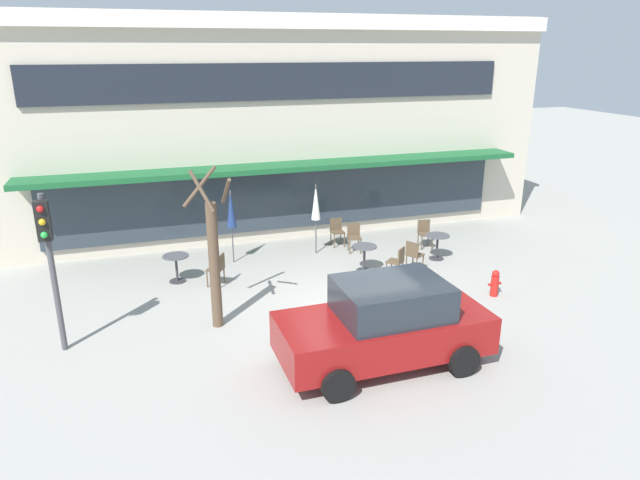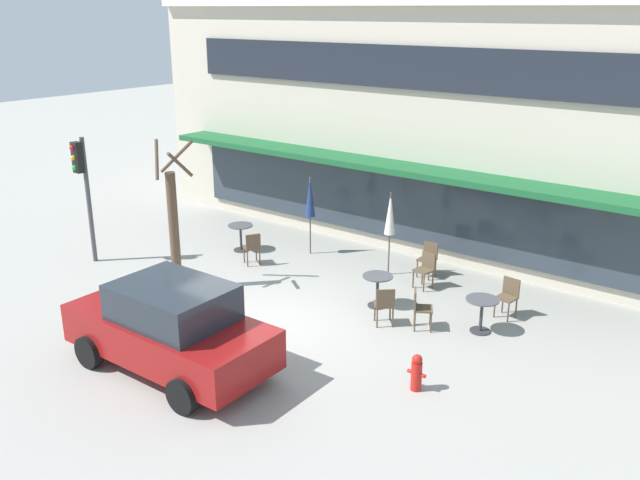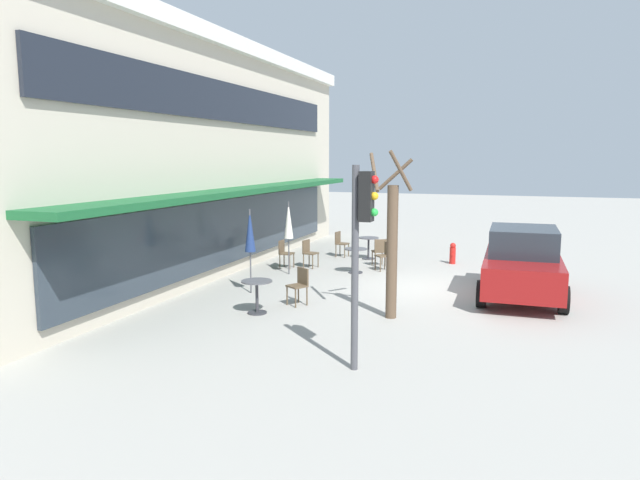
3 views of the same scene
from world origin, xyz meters
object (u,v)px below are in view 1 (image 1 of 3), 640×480
cafe_chair_4 (218,267)px  fire_hydrant (495,283)px  cafe_chair_0 (414,254)px  traffic_light_pole (48,249)px  parked_sedan (385,324)px  cafe_table_near_wall (364,254)px  cafe_table_by_tree (437,243)px  cafe_chair_1 (397,260)px  patio_umbrella_green_folded (231,210)px  cafe_table_streetside (176,264)px  cafe_chair_2 (354,235)px  street_tree (214,258)px  cafe_chair_3 (425,232)px  cafe_chair_5 (337,230)px  patio_umbrella_cream_folded (316,203)px

cafe_chair_4 → fire_hydrant: bearing=-23.3°
cafe_chair_0 → traffic_light_pole: size_ratio=0.26×
cafe_chair_0 → parked_sedan: size_ratio=0.21×
cafe_table_near_wall → cafe_chair_0: bearing=-17.6°
cafe_table_by_tree → cafe_chair_1: 2.05m
patio_umbrella_green_folded → traffic_light_pole: traffic_light_pole is taller
patio_umbrella_green_folded → parked_sedan: bearing=-74.0°
cafe_table_near_wall → cafe_table_by_tree: (2.46, 0.23, 0.00)m
cafe_table_streetside → patio_umbrella_green_folded: size_ratio=0.35×
cafe_chair_2 → street_tree: street_tree is taller
fire_hydrant → parked_sedan: bearing=-152.0°
cafe_table_streetside → cafe_table_by_tree: same height
cafe_chair_1 → street_tree: street_tree is taller
cafe_chair_1 → traffic_light_pole: traffic_light_pole is taller
cafe_table_near_wall → traffic_light_pole: bearing=-163.6°
cafe_chair_3 → cafe_chair_5: 2.79m
patio_umbrella_cream_folded → parked_sedan: size_ratio=0.52×
cafe_table_streetside → cafe_chair_5: bearing=16.2°
cafe_chair_2 → cafe_chair_4: (-4.45, -1.42, 0.00)m
patio_umbrella_cream_folded → cafe_chair_3: size_ratio=2.47×
cafe_chair_1 → cafe_chair_4: bearing=168.3°
cafe_chair_1 → cafe_chair_2: 2.44m
patio_umbrella_green_folded → cafe_chair_4: bearing=-112.8°
cafe_chair_2 → cafe_chair_5: size_ratio=1.00×
cafe_chair_3 → cafe_chair_4: 6.80m
patio_umbrella_green_folded → cafe_chair_0: (4.77, -2.29, -1.10)m
cafe_chair_5 → street_tree: 6.42m
fire_hydrant → cafe_chair_0: bearing=118.4°
cafe_table_near_wall → cafe_chair_3: bearing=26.6°
cafe_chair_1 → cafe_table_streetside: bearing=164.4°
patio_umbrella_green_folded → fire_hydrant: size_ratio=3.12×
cafe_table_streetside → cafe_chair_5: (5.16, 1.50, 0.01)m
patio_umbrella_cream_folded → traffic_light_pole: size_ratio=0.65×
patio_umbrella_green_folded → cafe_chair_1: size_ratio=2.47×
cafe_chair_3 → parked_sedan: size_ratio=0.21×
cafe_chair_3 → cafe_chair_4: (-6.72, -1.07, 0.00)m
cafe_chair_5 → traffic_light_pole: bearing=-149.1°
parked_sedan → cafe_chair_2: bearing=73.9°
cafe_chair_0 → cafe_chair_1: 0.75m
cafe_table_streetside → traffic_light_pole: (-2.59, -3.13, 1.78)m
cafe_chair_0 → street_tree: 6.15m
cafe_table_by_tree → cafe_chair_1: (-1.79, -0.99, 0.01)m
cafe_chair_4 → traffic_light_pole: traffic_light_pole is taller
cafe_table_near_wall → cafe_chair_1: bearing=-48.6°
cafe_table_near_wall → street_tree: 5.07m
cafe_table_streetside → street_tree: (0.67, -2.94, 1.13)m
cafe_table_by_tree → cafe_chair_5: cafe_chair_5 is taller
cafe_table_streetside → patio_umbrella_cream_folded: size_ratio=0.35×
cafe_chair_0 → traffic_light_pole: traffic_light_pole is taller
cafe_chair_5 → street_tree: (-4.50, -4.44, 1.12)m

